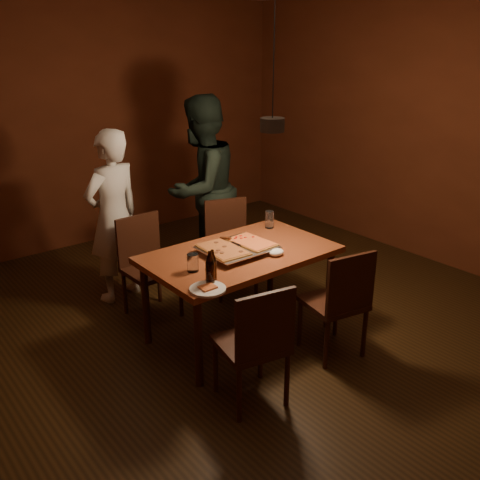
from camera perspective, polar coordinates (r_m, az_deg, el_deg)
room_shell at (r=4.06m, az=3.36°, el=7.29°), size 6.00×6.00×6.00m
dining_table at (r=4.28m, az=0.00°, el=-2.17°), size 1.50×0.90×0.75m
chair_far_left at (r=4.78m, az=-10.05°, el=-1.78°), size 0.43×0.43×0.49m
chair_far_right at (r=5.15m, az=-1.16°, el=0.27°), size 0.53×0.53×0.49m
chair_near_left at (r=3.52m, az=1.84°, el=-10.24°), size 0.49×0.49×0.49m
chair_near_right at (r=4.11m, az=10.71°, el=-5.75°), size 0.49×0.49×0.49m
pizza_tray at (r=4.23m, az=-0.29°, el=-1.04°), size 0.58×0.49×0.05m
pizza_meat at (r=4.15m, az=-1.83°, el=-1.00°), size 0.29×0.44×0.02m
pizza_cheese at (r=4.30m, az=1.24°, el=-0.20°), size 0.27×0.40×0.02m
spatula at (r=4.25m, az=-0.42°, el=-0.39°), size 0.12×0.25×0.04m
beer_bottle_a at (r=3.67m, az=-3.22°, el=-2.99°), size 0.06×0.06×0.24m
beer_bottle_b at (r=3.74m, az=-2.95°, el=-2.66°), size 0.06×0.06×0.22m
water_glass_left at (r=3.90m, az=-5.06°, el=-2.43°), size 0.08×0.08×0.13m
water_glass_right at (r=4.76m, az=3.16°, el=2.19°), size 0.08×0.08×0.16m
plate_slice at (r=3.63m, az=-3.46°, el=-5.22°), size 0.25×0.25×0.03m
napkin at (r=4.18m, az=3.91°, el=-1.32°), size 0.13×0.10×0.05m
diner_white at (r=5.03m, az=-13.33°, el=2.41°), size 0.66×0.51×1.61m
diner_dark at (r=5.38m, az=-4.12°, el=5.43°), size 1.07×0.95×1.85m
pendant_lamp at (r=3.99m, az=3.47°, el=12.32°), size 0.18×0.18×1.10m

